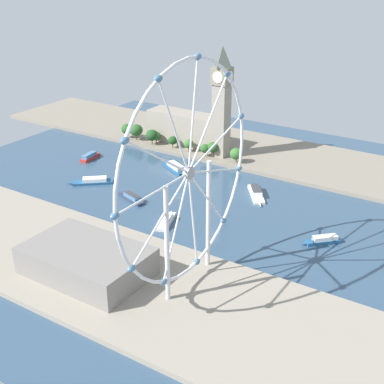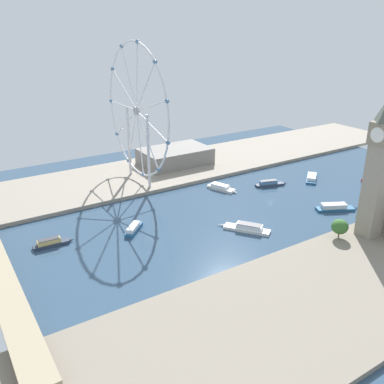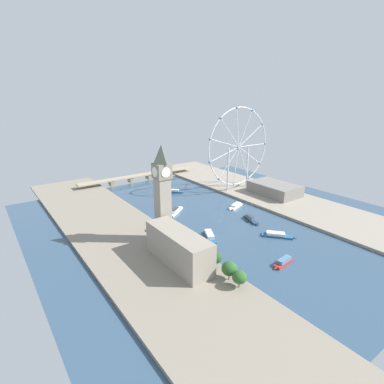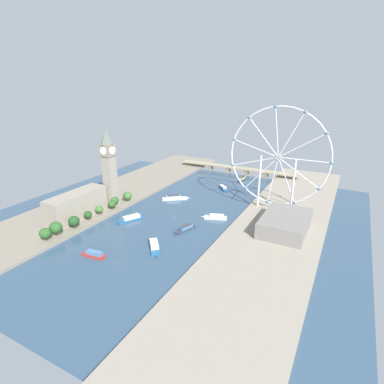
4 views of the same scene
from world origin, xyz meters
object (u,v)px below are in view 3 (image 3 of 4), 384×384
Objects in this scene: parliament_block at (179,247)px; tour_boat_4 at (210,236)px; tour_boat_7 at (277,235)px; river_bridge at (140,176)px; tour_boat_0 at (175,191)px; tour_boat_2 at (251,219)px; tour_boat_5 at (162,182)px; riverside_hall at (275,189)px; tour_boat_3 at (175,211)px; ferris_wheel at (239,148)px; tour_boat_1 at (283,262)px; clock_tower at (162,192)px; tour_boat_6 at (236,206)px.

tour_boat_4 is (52.93, 24.69, -14.68)m from parliament_block.
parliament_block is at bearing -136.71° from tour_boat_7.
river_bridge is 9.68× the size of tour_boat_0.
tour_boat_5 is (-5.16, 190.61, 0.14)m from tour_boat_2.
river_bridge is (-117.24, 182.82, -3.14)m from riverside_hall.
parliament_block is 249.70m from tour_boat_5.
tour_boat_7 is at bearing -42.68° from tour_boat_0.
parliament_block is 111.69m from tour_boat_7.
tour_boat_0 is 77.69m from tour_boat_3.
tour_boat_1 is (-113.06, -174.32, -61.48)m from ferris_wheel.
tour_boat_2 is at bearing -6.21° from clock_tower.
river_bridge is 41.23m from tour_boat_5.
tour_boat_2 is (26.45, -225.51, -5.48)m from river_bridge.
ferris_wheel reaches higher than tour_boat_1.
tour_boat_3 is (-9.86, 152.64, -0.21)m from tour_boat_1.
river_bridge is 227.12m from tour_boat_2.
tour_boat_0 is at bearing -172.42° from tour_boat_4.
tour_boat_6 is at bearing 28.56° from parliament_block.
ferris_wheel is 167.88m from tour_boat_7.
parliament_block is at bearing -109.64° from river_bridge.
tour_boat_6 is (122.42, 29.62, -48.93)m from clock_tower.
parliament_block is 2.32× the size of tour_boat_7.
tour_boat_2 is at bearing 49.58° from tour_boat_6.
tour_boat_4 is at bearing -82.47° from tour_boat_1.
tour_boat_1 is 275.06m from tour_boat_5.
tour_boat_4 is 1.10× the size of tour_boat_6.
clock_tower reaches higher than parliament_block.
riverside_hall is at bearing 3.43° from tour_boat_0.
tour_boat_1 is at bearing -137.78° from riverside_hall.
riverside_hall reaches higher than river_bridge.
ferris_wheel reaches higher than tour_boat_0.
tour_boat_0 is 180.96m from tour_boat_7.
river_bridge is 307.58m from tour_boat_1.
parliament_block is 88.97m from tour_boat_1.
tour_boat_7 is (-23.73, -84.98, -0.10)m from tour_boat_6.
tour_boat_3 is (-29.38, -154.27, -5.46)m from river_bridge.
parliament_block is 273.10m from river_bridge.
tour_boat_1 is (72.23, -49.85, -14.58)m from parliament_block.
tour_boat_6 is at bearing 147.72° from tour_boat_4.
tour_boat_2 is (-90.79, -42.69, -8.62)m from riverside_hall.
tour_boat_0 is (-105.44, 94.41, -8.62)m from riverside_hall.
riverside_hall reaches higher than tour_boat_2.
clock_tower is 2.77× the size of tour_boat_3.
clock_tower is 3.02× the size of tour_boat_7.
tour_boat_5 is at bearing -101.91° from tour_boat_6.
tour_boat_5 is (-95.95, 147.92, -8.48)m from riverside_hall.
tour_boat_1 is (60.93, -93.03, -48.54)m from clock_tower.
parliament_block is at bearing -104.67° from clock_tower.
tour_boat_1 is 0.77× the size of tour_boat_4.
tour_boat_7 is (6.44, -180.84, -0.27)m from tour_boat_0.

